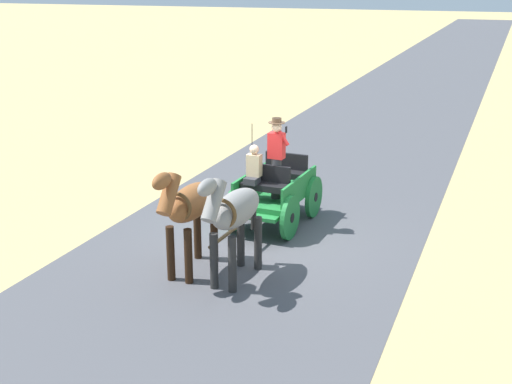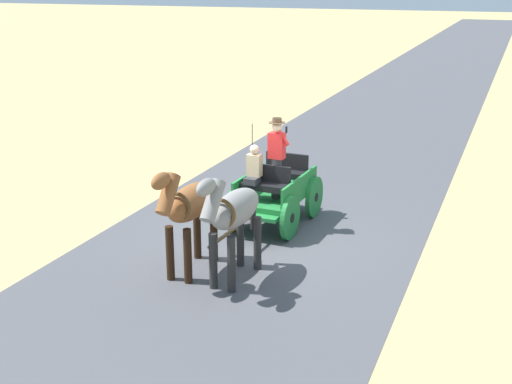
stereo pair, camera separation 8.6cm
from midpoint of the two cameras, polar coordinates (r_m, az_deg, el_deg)
The scene contains 5 objects.
ground_plane at distance 14.71m, azimuth 0.78°, elevation -3.63°, with size 200.00×200.00×0.00m, color tan.
road_surface at distance 14.71m, azimuth 0.78°, elevation -3.62°, with size 6.71×160.00×0.01m, color #4C4C51.
horse_drawn_carriage at distance 15.07m, azimuth 1.72°, elevation 0.18°, with size 1.51×4.51×2.50m.
horse_near_side at distance 12.11m, azimuth -1.76°, elevation -1.75°, with size 0.65×2.13×2.21m.
horse_off_side at distance 12.51m, azimuth -5.50°, elevation -1.18°, with size 0.58×2.13×2.21m.
Camera 2 is at (-4.89, 12.79, 5.37)m, focal length 47.55 mm.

